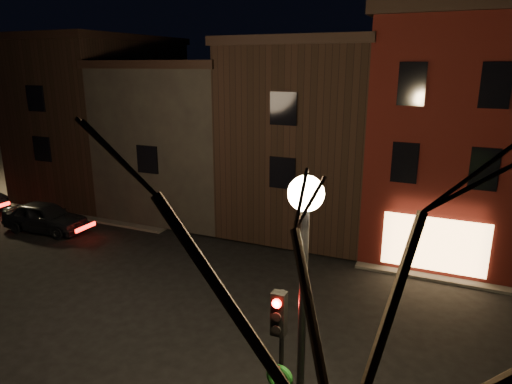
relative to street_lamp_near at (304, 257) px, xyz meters
The scene contains 10 objects.
ground 10.06m from the street_lamp_near, 135.94° to the left, with size 120.00×120.00×0.00m, color black.
sidewalk_far_left 37.26m from the street_lamp_near, 135.22° to the left, with size 30.00×30.00×0.12m, color #2D2B28.
corner_building 15.58m from the street_lamp_near, 83.37° to the left, with size 6.50×8.50×10.50m.
row_building_a 17.16m from the street_lamp_near, 105.90° to the left, with size 7.30×10.30×9.40m.
row_building_b 20.39m from the street_lamp_near, 125.91° to the left, with size 7.80×10.30×8.40m.
row_building_c 25.32m from the street_lamp_near, 139.33° to the left, with size 7.30×10.30×9.90m.
street_lamp_near is the anchor object (origin of this frame).
traffic_signal 2.49m from the street_lamp_near, 140.63° to the left, with size 0.58×0.38×4.05m.
bare_tree_right 2.98m from the street_lamp_near, 62.53° to the right, with size 6.40×6.40×8.50m.
parked_car_a 19.54m from the street_lamp_near, 151.74° to the left, with size 1.81×4.50×1.53m, color black.
Camera 1 is at (8.36, -12.88, 8.34)m, focal length 32.00 mm.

